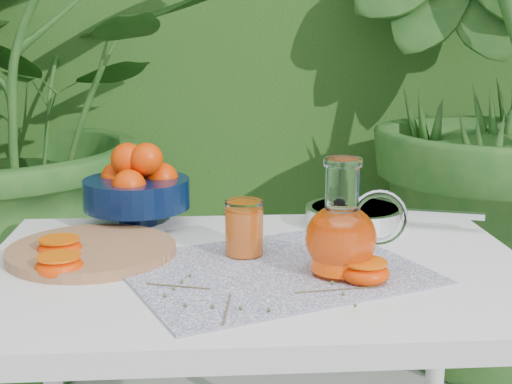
{
  "coord_description": "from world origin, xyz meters",
  "views": [
    {
      "loc": [
        -0.18,
        -1.28,
        1.17
      ],
      "look_at": [
        -0.09,
        -0.03,
        0.88
      ],
      "focal_mm": 50.0,
      "sensor_mm": 36.0,
      "label": 1
    }
  ],
  "objects": [
    {
      "name": "orange_halves",
      "position": [
        -0.27,
        -0.08,
        0.77
      ],
      "size": [
        0.62,
        0.25,
        0.04
      ],
      "color": "#FB4C02",
      "rests_on": "white_table"
    },
    {
      "name": "thyme_sprigs",
      "position": [
        -0.11,
        -0.21,
        0.76
      ],
      "size": [
        0.38,
        0.21,
        0.01
      ],
      "color": "brown",
      "rests_on": "white_table"
    },
    {
      "name": "white_table",
      "position": [
        -0.09,
        -0.05,
        0.67
      ],
      "size": [
        1.0,
        0.7,
        0.75
      ],
      "color": "white",
      "rests_on": "ground"
    },
    {
      "name": "saute_pan",
      "position": [
        0.15,
        0.21,
        0.77
      ],
      "size": [
        0.4,
        0.27,
        0.04
      ],
      "color": "silver",
      "rests_on": "white_table"
    },
    {
      "name": "hedge_backdrop",
      "position": [
        0.06,
        2.06,
        1.19
      ],
      "size": [
        8.0,
        1.65,
        2.5
      ],
      "color": "#214F16",
      "rests_on": "ground"
    },
    {
      "name": "placemat",
      "position": [
        -0.06,
        -0.09,
        0.75
      ],
      "size": [
        0.61,
        0.55,
        0.0
      ],
      "primitive_type": "cube",
      "rotation": [
        0.0,
        0.0,
        0.38
      ],
      "color": "#0D124D",
      "rests_on": "white_table"
    },
    {
      "name": "fruit_bowl",
      "position": [
        -0.33,
        0.25,
        0.83
      ],
      "size": [
        0.27,
        0.27,
        0.18
      ],
      "color": "black",
      "rests_on": "white_table"
    },
    {
      "name": "juice_pitcher",
      "position": [
        0.05,
        -0.12,
        0.82
      ],
      "size": [
        0.18,
        0.13,
        0.2
      ],
      "color": "white",
      "rests_on": "white_table"
    },
    {
      "name": "cutting_board",
      "position": [
        -0.39,
        0.02,
        0.76
      ],
      "size": [
        0.4,
        0.4,
        0.02
      ],
      "primitive_type": "cylinder",
      "rotation": [
        0.0,
        0.0,
        -0.35
      ],
      "color": "#AF7D4F",
      "rests_on": "white_table"
    },
    {
      "name": "potted_plant_right",
      "position": [
        0.76,
        1.16,
        0.96
      ],
      "size": [
        2.65,
        2.65,
        1.92
      ],
      "primitive_type": "imported",
      "rotation": [
        0.0,
        0.0,
        2.15
      ],
      "color": "#1F581E",
      "rests_on": "ground"
    },
    {
      "name": "juice_tumbler",
      "position": [
        -0.11,
        -0.0,
        0.8
      ],
      "size": [
        0.09,
        0.09,
        0.1
      ],
      "color": "white",
      "rests_on": "white_table"
    }
  ]
}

